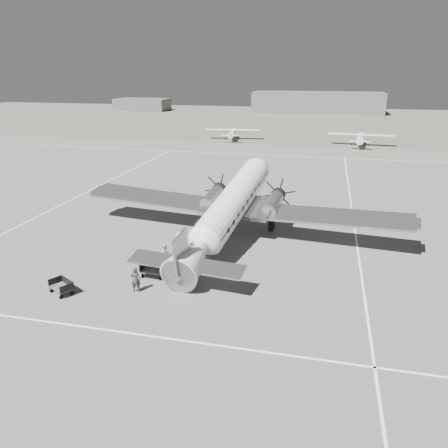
{
  "coord_description": "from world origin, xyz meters",
  "views": [
    {
      "loc": [
        8.9,
        -32.67,
        13.52
      ],
      "look_at": [
        1.64,
        -1.54,
        2.2
      ],
      "focal_mm": 35.0,
      "sensor_mm": 36.0,
      "label": 1
    }
  ],
  "objects": [
    {
      "name": "ground",
      "position": [
        0.0,
        0.0,
        0.0
      ],
      "size": [
        260.0,
        260.0,
        0.0
      ],
      "primitive_type": "plane",
      "color": "slate",
      "rests_on": "ground"
    },
    {
      "name": "taxi_line_near",
      "position": [
        0.0,
        -14.0,
        0.01
      ],
      "size": [
        60.0,
        0.15,
        0.01
      ],
      "primitive_type": "cube",
      "color": "white",
      "rests_on": "ground"
    },
    {
      "name": "taxi_line_right",
      "position": [
        12.0,
        0.0,
        0.01
      ],
      "size": [
        0.15,
        80.0,
        0.01
      ],
      "primitive_type": "cube",
      "color": "white",
      "rests_on": "ground"
    },
    {
      "name": "taxi_line_left",
      "position": [
        -18.0,
        10.0,
        0.01
      ],
      "size": [
        0.15,
        60.0,
        0.01
      ],
      "primitive_type": "cube",
      "color": "white",
      "rests_on": "ground"
    },
    {
      "name": "taxi_line_horizon",
      "position": [
        0.0,
        40.0,
        0.01
      ],
      "size": [
        90.0,
        0.15,
        0.01
      ],
      "primitive_type": "cube",
      "color": "white",
      "rests_on": "ground"
    },
    {
      "name": "grass_infield",
      "position": [
        0.0,
        95.0,
        0.0
      ],
      "size": [
        260.0,
        90.0,
        0.01
      ],
      "primitive_type": "cube",
      "color": "#5E5B4F",
      "rests_on": "ground"
    },
    {
      "name": "hangar_main",
      "position": [
        5.0,
        120.0,
        3.3
      ],
      "size": [
        42.0,
        14.0,
        6.6
      ],
      "color": "#5F5F5F",
      "rests_on": "ground"
    },
    {
      "name": "shed_secondary",
      "position": [
        -55.0,
        115.0,
        2.0
      ],
      "size": [
        18.0,
        10.0,
        4.0
      ],
      "primitive_type": "cube",
      "color": "#555555",
      "rests_on": "ground"
    },
    {
      "name": "dc3_airliner",
      "position": [
        1.64,
        0.46,
        2.77
      ],
      "size": [
        31.29,
        23.51,
        5.54
      ],
      "primitive_type": null,
      "rotation": [
        0.0,
        0.0,
        -0.12
      ],
      "color": "#A7A6A9",
      "rests_on": "ground"
    },
    {
      "name": "light_plane_left",
      "position": [
        -9.9,
        55.38,
        1.17
      ],
      "size": [
        12.24,
        10.38,
        2.33
      ],
      "primitive_type": null,
      "rotation": [
        0.0,
        0.0,
        0.12
      ],
      "color": "white",
      "rests_on": "ground"
    },
    {
      "name": "light_plane_right",
      "position": [
        15.08,
        53.07,
        1.25
      ],
      "size": [
        12.78,
        10.71,
        2.49
      ],
      "primitive_type": null,
      "rotation": [
        0.0,
        0.0,
        -0.08
      ],
      "color": "white",
      "rests_on": "ground"
    },
    {
      "name": "baggage_cart_near",
      "position": [
        -2.04,
        -7.22,
        0.49
      ],
      "size": [
        1.78,
        1.3,
        0.97
      ],
      "primitive_type": null,
      "rotation": [
        0.0,
        0.0,
        -0.05
      ],
      "color": "#555555",
      "rests_on": "ground"
    },
    {
      "name": "baggage_cart_far",
      "position": [
        -6.83,
        -10.86,
        0.46
      ],
      "size": [
        1.98,
        1.79,
        0.92
      ],
      "primitive_type": null,
      "rotation": [
        0.0,
        0.0,
        -0.51
      ],
      "color": "#555555",
      "rests_on": "ground"
    },
    {
      "name": "ground_crew",
      "position": [
        -2.32,
        -9.51,
        0.86
      ],
      "size": [
        0.71,
        0.55,
        1.73
      ],
      "primitive_type": "imported",
      "rotation": [
        0.0,
        0.0,
        3.39
      ],
      "color": "#323232",
      "rests_on": "ground"
    },
    {
      "name": "ramp_agent",
      "position": [
        -1.82,
        -5.4,
        0.88
      ],
      "size": [
        0.82,
        0.97,
        1.76
      ],
      "primitive_type": "imported",
      "rotation": [
        0.0,
        0.0,
        1.38
      ],
      "color": "silver",
      "rests_on": "ground"
    },
    {
      "name": "passenger",
      "position": [
        -1.54,
        -3.06,
        0.91
      ],
      "size": [
        0.61,
        0.91,
        1.81
      ],
      "primitive_type": "imported",
      "rotation": [
        0.0,
        0.0,
        1.53
      ],
      "color": "#BABAB8",
      "rests_on": "ground"
    }
  ]
}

